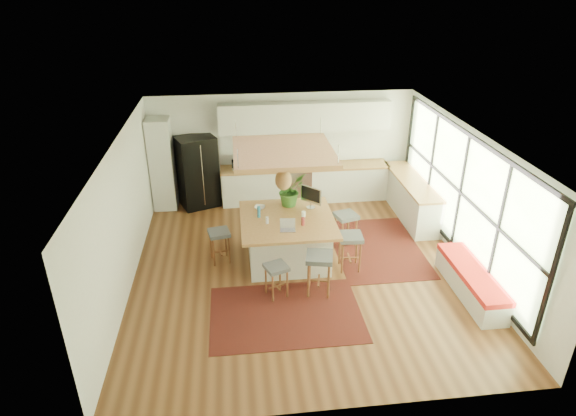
{
  "coord_description": "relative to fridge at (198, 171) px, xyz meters",
  "views": [
    {
      "loc": [
        -1.21,
        -8.09,
        5.34
      ],
      "look_at": [
        -0.2,
        0.5,
        1.1
      ],
      "focal_mm": 30.32,
      "sensor_mm": 36.0,
      "label": 1
    }
  ],
  "objects": [
    {
      "name": "island_bottle_1",
      "position": [
        1.49,
        -2.96,
        0.1
      ],
      "size": [
        0.07,
        0.07,
        0.19
      ],
      "primitive_type": "cylinder",
      "color": "white",
      "rests_on": "island"
    },
    {
      "name": "window_bench",
      "position": [
        5.06,
        -4.39,
        -0.68
      ],
      "size": [
        0.52,
        2.0,
        0.5
      ],
      "primitive_type": null,
      "color": "silver",
      "rests_on": "floor"
    },
    {
      "name": "wall_back",
      "position": [
        2.11,
        0.31,
        0.42
      ],
      "size": [
        6.5,
        0.0,
        6.5
      ],
      "primitive_type": "plane",
      "rotation": [
        1.57,
        0.0,
        0.0
      ],
      "color": "silver",
      "rests_on": "ground"
    },
    {
      "name": "back_counter_top",
      "position": [
        2.66,
        -0.01,
        -0.03
      ],
      "size": [
        4.24,
        0.64,
        0.05
      ],
      "primitive_type": "cube",
      "color": "#946234",
      "rests_on": "back_counter_base"
    },
    {
      "name": "laptop",
      "position": [
        1.84,
        -3.29,
        0.12
      ],
      "size": [
        0.32,
        0.33,
        0.22
      ],
      "primitive_type": null,
      "rotation": [
        0.0,
        0.0,
        -0.09
      ],
      "color": "#A5A5AA",
      "rests_on": "island"
    },
    {
      "name": "right_counter_top",
      "position": [
        5.04,
        -1.19,
        -0.03
      ],
      "size": [
        0.64,
        2.54,
        0.05
      ],
      "primitive_type": "cube",
      "color": "#946234",
      "rests_on": "right_counter_base"
    },
    {
      "name": "range",
      "position": [
        2.41,
        -0.01,
        -0.43
      ],
      "size": [
        0.76,
        0.62,
        1.0
      ],
      "primitive_type": null,
      "color": "#A5A5AA",
      "rests_on": "floor"
    },
    {
      "name": "fridge",
      "position": [
        0.0,
        0.0,
        0.0
      ],
      "size": [
        1.08,
        0.97,
        1.78
      ],
      "primitive_type": null,
      "rotation": [
        0.0,
        0.0,
        0.38
      ],
      "color": "black",
      "rests_on": "floor"
    },
    {
      "name": "stool_right_front",
      "position": [
        3.06,
        -3.3,
        -0.57
      ],
      "size": [
        0.47,
        0.47,
        0.75
      ],
      "primitive_type": null,
      "rotation": [
        0.0,
        0.0,
        1.51
      ],
      "color": "#474A4E",
      "rests_on": "floor"
    },
    {
      "name": "stool_right_back",
      "position": [
        3.19,
        -2.37,
        -0.57
      ],
      "size": [
        0.54,
        0.54,
        0.73
      ],
      "primitive_type": null,
      "rotation": [
        0.0,
        0.0,
        1.87
      ],
      "color": "#474A4E",
      "rests_on": "floor"
    },
    {
      "name": "microwave",
      "position": [
        1.16,
        -0.05,
        0.19
      ],
      "size": [
        0.62,
        0.48,
        0.37
      ],
      "primitive_type": "imported",
      "rotation": [
        0.0,
        0.0,
        -0.36
      ],
      "color": "#A5A5AA",
      "rests_on": "back_counter_top"
    },
    {
      "name": "ceiling_panel",
      "position": [
        1.81,
        -2.79,
        1.12
      ],
      "size": [
        1.86,
        1.86,
        0.8
      ],
      "primitive_type": null,
      "color": "#946234",
      "rests_on": "ceiling"
    },
    {
      "name": "wall_left",
      "position": [
        -1.14,
        -3.19,
        0.42
      ],
      "size": [
        0.0,
        7.0,
        7.0
      ],
      "primitive_type": "plane",
      "rotation": [
        1.57,
        0.0,
        1.57
      ],
      "color": "silver",
      "rests_on": "ground"
    },
    {
      "name": "stool_left_side",
      "position": [
        0.53,
        -2.72,
        -0.57
      ],
      "size": [
        0.48,
        0.48,
        0.69
      ],
      "primitive_type": null,
      "rotation": [
        0.0,
        0.0,
        -1.37
      ],
      "color": "#474A4E",
      "rests_on": "floor"
    },
    {
      "name": "island_bowl",
      "position": [
        1.37,
        -2.3,
        0.03
      ],
      "size": [
        0.26,
        0.26,
        0.05
      ],
      "primitive_type": "imported",
      "rotation": [
        0.0,
        0.0,
        -0.23
      ],
      "color": "white",
      "rests_on": "island"
    },
    {
      "name": "wall_front",
      "position": [
        2.11,
        -6.69,
        0.42
      ],
      "size": [
        6.5,
        0.0,
        6.5
      ],
      "primitive_type": "plane",
      "rotation": [
        -1.57,
        0.0,
        0.0
      ],
      "color": "silver",
      "rests_on": "ground"
    },
    {
      "name": "island_bottle_0",
      "position": [
        1.34,
        -2.71,
        0.1
      ],
      "size": [
        0.07,
        0.07,
        0.19
      ],
      "primitive_type": "cylinder",
      "color": "teal",
      "rests_on": "island"
    },
    {
      "name": "wall_right",
      "position": [
        5.36,
        -3.19,
        0.42
      ],
      "size": [
        0.0,
        7.0,
        7.0
      ],
      "primitive_type": "plane",
      "rotation": [
        1.57,
        0.0,
        -1.57
      ],
      "color": "silver",
      "rests_on": "ground"
    },
    {
      "name": "island_bottle_3",
      "position": [
        2.24,
        -2.76,
        0.1
      ],
      "size": [
        0.07,
        0.07,
        0.19
      ],
      "primitive_type": "cylinder",
      "color": "white",
      "rests_on": "island"
    },
    {
      "name": "pantry",
      "position": [
        -0.84,
        -0.01,
        0.2
      ],
      "size": [
        0.55,
        0.6,
        2.25
      ],
      "primitive_type": "cube",
      "color": "silver",
      "rests_on": "floor"
    },
    {
      "name": "rug_right",
      "position": [
        3.83,
        -2.61,
        -0.92
      ],
      "size": [
        1.8,
        2.6,
        0.01
      ],
      "primitive_type": "cube",
      "color": "black",
      "rests_on": "floor"
    },
    {
      "name": "island_bottle_2",
      "position": [
        2.14,
        -3.11,
        0.1
      ],
      "size": [
        0.07,
        0.07,
        0.19
      ],
      "primitive_type": "cylinder",
      "color": "maroon",
      "rests_on": "island"
    },
    {
      "name": "rug_near",
      "position": [
        1.65,
        -4.59,
        -0.92
      ],
      "size": [
        2.6,
        1.8,
        0.01
      ],
      "primitive_type": "cube",
      "color": "black",
      "rests_on": "floor"
    },
    {
      "name": "island",
      "position": [
        1.89,
        -2.81,
        -0.46
      ],
      "size": [
        1.85,
        1.85,
        0.93
      ],
      "primitive_type": null,
      "color": "#946234",
      "rests_on": "floor"
    },
    {
      "name": "stool_near_right",
      "position": [
        2.32,
        -4.02,
        -0.57
      ],
      "size": [
        0.56,
        0.56,
        0.8
      ],
      "primitive_type": null,
      "rotation": [
        0.0,
        0.0,
        -0.21
      ],
      "color": "#474A4E",
      "rests_on": "floor"
    },
    {
      "name": "floor",
      "position": [
        2.11,
        -3.19,
        -0.93
      ],
      "size": [
        7.0,
        7.0,
        0.0
      ],
      "primitive_type": "plane",
      "color": "#542E18",
      "rests_on": "ground"
    },
    {
      "name": "island_plant",
      "position": [
        2.0,
        -2.19,
        0.27
      ],
      "size": [
        0.92,
        0.92,
        0.54
      ],
      "primitive_type": "imported",
      "rotation": [
        0.0,
        0.0,
        0.71
      ],
      "color": "#1E4C19",
      "rests_on": "island"
    },
    {
      "name": "upper_cabinets",
      "position": [
        2.66,
        0.13,
        1.22
      ],
      "size": [
        4.2,
        0.34,
        0.7
      ],
      "primitive_type": "cube",
      "color": "silver",
      "rests_on": "wall_back"
    },
    {
      "name": "right_counter_base",
      "position": [
        5.04,
        -1.19,
        -0.49
      ],
      "size": [
        0.6,
        2.5,
        0.88
      ],
      "primitive_type": "cube",
      "color": "silver",
      "rests_on": "floor"
    },
    {
      "name": "backsplash",
      "position": [
        2.66,
        0.29,
        0.43
      ],
      "size": [
        4.2,
        0.02,
        0.8
      ],
      "primitive_type": "cube",
      "color": "white",
      "rests_on": "wall_back"
    },
    {
      "name": "ceiling",
      "position": [
        2.11,
        -3.19,
        1.78
      ],
      "size": [
        7.0,
        7.0,
        0.0
      ],
      "primitive_type": "plane",
      "rotation": [
        3.14,
        0.0,
        0.0
      ],
      "color": "white",
      "rests_on": "ground"
    },
    {
      "name": "monitor",
      "position": [
        2.42,
        -2.38,
        0.26
      ],
      "size": [
        0.49,
        0.49,
        0.47
      ],
      "primitive_type": null,
      "rotation": [
        0.0,
        0.0,
        -0.79
      ],
      "color": "#A5A5AA",
      "rests_on": "island"
    },
    {
      "name": "window_wall",
      "position": [
        5.33,
        -3.19,
        0.47
      ],
      "size": [
        0.1,
        6.2,
        2.6
      ],
      "primitive_type": null,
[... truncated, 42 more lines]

